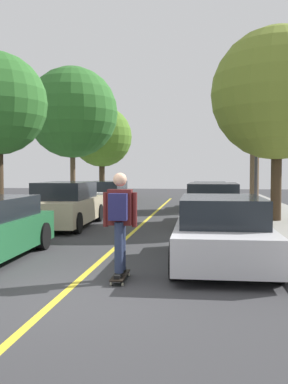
{
  "coord_description": "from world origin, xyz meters",
  "views": [
    {
      "loc": [
        2.06,
        -6.24,
        1.85
      ],
      "look_at": [
        0.21,
        7.9,
        1.18
      ],
      "focal_mm": 41.24,
      "sensor_mm": 36.0,
      "label": 1
    }
  ],
  "objects_px": {
    "parked_car_right_far": "(210,195)",
    "street_tree_left_near": "(72,113)",
    "streetlamp": "(256,144)",
    "street_tree_right_near": "(255,114)",
    "skateboarder": "(120,217)",
    "street_tree_right_nearest": "(277,94)",
    "parked_car_left_near": "(65,205)",
    "fire_hydrant": "(13,214)",
    "parked_car_left_far": "(106,196)",
    "parked_car_right_near": "(213,204)",
    "skateboard": "(120,276)",
    "street_tree_left_far": "(102,137)",
    "parked_car_right_nearest": "(221,231)"
  },
  "relations": [
    {
      "from": "street_tree_right_near",
      "to": "streetlamp",
      "type": "height_order",
      "value": "street_tree_right_near"
    },
    {
      "from": "streetlamp",
      "to": "street_tree_right_nearest",
      "type": "bearing_deg",
      "value": -79.21
    },
    {
      "from": "parked_car_left_far",
      "to": "skateboard",
      "type": "bearing_deg",
      "value": -76.65
    },
    {
      "from": "street_tree_right_nearest",
      "to": "skateboarder",
      "type": "distance_m",
      "value": 10.02
    },
    {
      "from": "fire_hydrant",
      "to": "skateboarder",
      "type": "xyz_separation_m",
      "value": [
        4.66,
        -6.26,
        0.6
      ]
    },
    {
      "from": "fire_hydrant",
      "to": "street_tree_left_near",
      "type": "bearing_deg",
      "value": 94.32
    },
    {
      "from": "street_tree_left_far",
      "to": "parked_car_right_far",
      "type": "bearing_deg",
      "value": -45.4
    },
    {
      "from": "street_tree_left_near",
      "to": "fire_hydrant",
      "type": "height_order",
      "value": "street_tree_left_near"
    },
    {
      "from": "parked_car_right_nearest",
      "to": "parked_car_right_near",
      "type": "distance_m",
      "value": 6.57
    },
    {
      "from": "street_tree_left_near",
      "to": "skateboarder",
      "type": "relative_size",
      "value": 4.13
    },
    {
      "from": "parked_car_left_far",
      "to": "skateboard",
      "type": "height_order",
      "value": "parked_car_left_far"
    },
    {
      "from": "parked_car_left_near",
      "to": "streetlamp",
      "type": "distance_m",
      "value": 7.98
    },
    {
      "from": "skateboarder",
      "to": "parked_car_right_near",
      "type": "bearing_deg",
      "value": 77.96
    },
    {
      "from": "parked_car_right_near",
      "to": "street_tree_left_near",
      "type": "height_order",
      "value": "street_tree_left_near"
    },
    {
      "from": "parked_car_right_far",
      "to": "street_tree_left_near",
      "type": "xyz_separation_m",
      "value": [
        -7.09,
        0.38,
        4.24
      ]
    },
    {
      "from": "parked_car_right_nearest",
      "to": "street_tree_right_near",
      "type": "height_order",
      "value": "street_tree_right_near"
    },
    {
      "from": "street_tree_left_far",
      "to": "skateboard",
      "type": "xyz_separation_m",
      "value": [
        5.34,
        -21.96,
        -4.08
      ]
    },
    {
      "from": "parked_car_left_near",
      "to": "parked_car_left_far",
      "type": "height_order",
      "value": "parked_car_left_near"
    },
    {
      "from": "street_tree_left_near",
      "to": "streetlamp",
      "type": "xyz_separation_m",
      "value": [
        8.84,
        -4.41,
        -1.97
      ]
    },
    {
      "from": "parked_car_left_far",
      "to": "parked_car_right_far",
      "type": "distance_m",
      "value": 5.13
    },
    {
      "from": "parked_car_left_near",
      "to": "street_tree_right_near",
      "type": "distance_m",
      "value": 11.35
    },
    {
      "from": "street_tree_left_near",
      "to": "skateboard",
      "type": "height_order",
      "value": "street_tree_left_near"
    },
    {
      "from": "parked_car_left_near",
      "to": "parked_car_right_nearest",
      "type": "xyz_separation_m",
      "value": [
        4.92,
        -5.34,
        -0.07
      ]
    },
    {
      "from": "street_tree_left_far",
      "to": "street_tree_right_near",
      "type": "height_order",
      "value": "street_tree_right_near"
    },
    {
      "from": "street_tree_right_near",
      "to": "streetlamp",
      "type": "relative_size",
      "value": 1.28
    },
    {
      "from": "street_tree_right_nearest",
      "to": "skateboard",
      "type": "bearing_deg",
      "value": -114.79
    },
    {
      "from": "parked_car_right_nearest",
      "to": "skateboarder",
      "type": "xyz_separation_m",
      "value": [
        -1.76,
        -1.66,
        0.43
      ]
    },
    {
      "from": "parked_car_left_near",
      "to": "parked_car_right_nearest",
      "type": "relative_size",
      "value": 1.11
    },
    {
      "from": "parked_car_left_far",
      "to": "parked_car_right_near",
      "type": "height_order",
      "value": "parked_car_right_near"
    },
    {
      "from": "parked_car_left_near",
      "to": "parked_car_left_far",
      "type": "xyz_separation_m",
      "value": [
        0.0,
        6.35,
        -0.05
      ]
    },
    {
      "from": "parked_car_left_far",
      "to": "parked_car_right_nearest",
      "type": "bearing_deg",
      "value": -67.18
    },
    {
      "from": "street_tree_right_near",
      "to": "street_tree_left_near",
      "type": "bearing_deg",
      "value": 178.52
    },
    {
      "from": "parked_car_right_far",
      "to": "skateboarder",
      "type": "xyz_separation_m",
      "value": [
        -1.76,
        -14.8,
        0.42
      ]
    },
    {
      "from": "parked_car_left_far",
      "to": "skateboarder",
      "type": "distance_m",
      "value": 13.73
    },
    {
      "from": "street_tree_right_near",
      "to": "fire_hydrant",
      "type": "relative_size",
      "value": 8.74
    },
    {
      "from": "parked_car_left_far",
      "to": "street_tree_right_near",
      "type": "relative_size",
      "value": 0.73
    },
    {
      "from": "street_tree_right_nearest",
      "to": "street_tree_right_near",
      "type": "distance_m",
      "value": 6.4
    },
    {
      "from": "parked_car_left_near",
      "to": "skateboard",
      "type": "relative_size",
      "value": 5.57
    },
    {
      "from": "parked_car_left_far",
      "to": "street_tree_right_nearest",
      "type": "height_order",
      "value": "street_tree_right_nearest"
    },
    {
      "from": "parked_car_left_near",
      "to": "parked_car_right_far",
      "type": "xyz_separation_m",
      "value": [
        4.92,
        7.8,
        -0.06
      ]
    },
    {
      "from": "street_tree_left_far",
      "to": "streetlamp",
      "type": "xyz_separation_m",
      "value": [
        8.84,
        -11.21,
        -1.24
      ]
    },
    {
      "from": "skateboard",
      "to": "skateboarder",
      "type": "distance_m",
      "value": 1.0
    },
    {
      "from": "street_tree_left_near",
      "to": "fire_hydrant",
      "type": "distance_m",
      "value": 9.98
    },
    {
      "from": "fire_hydrant",
      "to": "streetlamp",
      "type": "height_order",
      "value": "streetlamp"
    },
    {
      "from": "parked_car_left_far",
      "to": "parked_car_right_far",
      "type": "height_order",
      "value": "parked_car_left_far"
    },
    {
      "from": "parked_car_right_far",
      "to": "skateboard",
      "type": "height_order",
      "value": "parked_car_right_far"
    },
    {
      "from": "street_tree_left_far",
      "to": "skateboarder",
      "type": "distance_m",
      "value": 22.84
    },
    {
      "from": "parked_car_right_near",
      "to": "parked_car_right_far",
      "type": "xyz_separation_m",
      "value": [
        0.0,
        6.57,
        -0.04
      ]
    },
    {
      "from": "street_tree_right_near",
      "to": "streetlamp",
      "type": "distance_m",
      "value": 4.53
    },
    {
      "from": "streetlamp",
      "to": "parked_car_right_far",
      "type": "bearing_deg",
      "value": 113.52
    }
  ]
}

